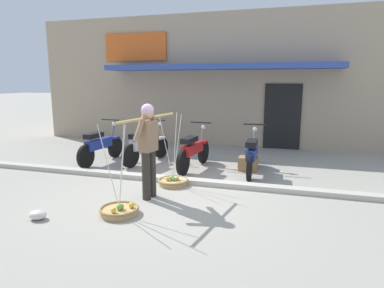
# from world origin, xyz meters

# --- Properties ---
(ground_plane) EXTENTS (90.00, 90.00, 0.00)m
(ground_plane) POSITION_xyz_m (0.00, 0.00, 0.00)
(ground_plane) COLOR #9E998C
(sidewalk_curb) EXTENTS (20.00, 0.24, 0.10)m
(sidewalk_curb) POSITION_xyz_m (0.00, 0.70, 0.05)
(sidewalk_curb) COLOR #BAB4A5
(sidewalk_curb) RESTS_ON ground
(fruit_vendor) EXTENTS (0.34, 1.69, 1.70)m
(fruit_vendor) POSITION_xyz_m (-0.25, -0.32, 0.98)
(fruit_vendor) COLOR #2D2823
(fruit_vendor) RESTS_ON ground
(fruit_basket_left_side) EXTENTS (0.63, 0.63, 1.45)m
(fruit_basket_left_side) POSITION_xyz_m (-0.40, -1.17, 0.08)
(fruit_basket_left_side) COLOR tan
(fruit_basket_left_side) RESTS_ON ground
(fruit_basket_right_side) EXTENTS (0.63, 0.63, 1.45)m
(fruit_basket_right_side) POSITION_xyz_m (-0.10, 0.52, 0.07)
(fruit_basket_right_side) COLOR tan
(fruit_basket_right_side) RESTS_ON ground
(motorcycle_nearest_shop) EXTENTS (0.54, 1.82, 1.09)m
(motorcycle_nearest_shop) POSITION_xyz_m (-2.52, 1.74, 0.45)
(motorcycle_nearest_shop) COLOR black
(motorcycle_nearest_shop) RESTS_ON ground
(motorcycle_second_in_row) EXTENTS (0.64, 1.78, 1.09)m
(motorcycle_second_in_row) POSITION_xyz_m (-1.41, 2.07, 0.45)
(motorcycle_second_in_row) COLOR black
(motorcycle_second_in_row) RESTS_ON ground
(motorcycle_third_in_row) EXTENTS (0.54, 1.82, 1.09)m
(motorcycle_third_in_row) POSITION_xyz_m (-0.05, 1.82, 0.45)
(motorcycle_third_in_row) COLOR black
(motorcycle_third_in_row) RESTS_ON ground
(motorcycle_end_of_row) EXTENTS (0.54, 1.82, 1.09)m
(motorcycle_end_of_row) POSITION_xyz_m (1.33, 1.83, 0.45)
(motorcycle_end_of_row) COLOR black
(motorcycle_end_of_row) RESTS_ON ground
(storefront_building) EXTENTS (13.00, 6.00, 4.20)m
(storefront_building) POSITION_xyz_m (-0.07, 7.45, 2.10)
(storefront_building) COLOR tan
(storefront_building) RESTS_ON ground
(plastic_litter_bag) EXTENTS (0.28, 0.22, 0.14)m
(plastic_litter_bag) POSITION_xyz_m (-1.50, -1.69, 0.07)
(plastic_litter_bag) COLOR silver
(plastic_litter_bag) RESTS_ON ground
(wooden_crate) EXTENTS (0.44, 0.36, 0.32)m
(wooden_crate) POSITION_xyz_m (1.22, 2.09, 0.16)
(wooden_crate) COLOR olive
(wooden_crate) RESTS_ON ground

